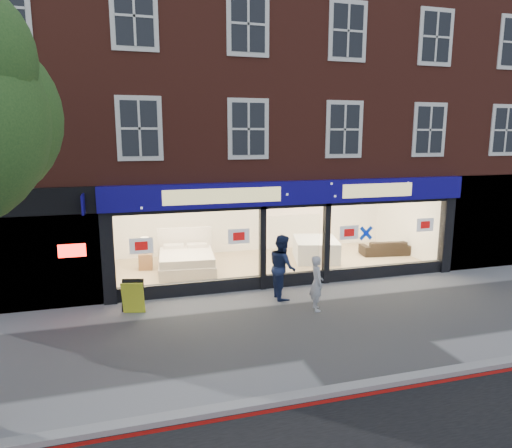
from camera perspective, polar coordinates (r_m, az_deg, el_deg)
name	(u,v)px	position (r m, az deg, el deg)	size (l,w,h in m)	color
ground	(338,323)	(11.87, 10.18, -12.07)	(120.00, 120.00, 0.00)	gray
kerb_line	(412,387)	(9.49, 18.92, -18.69)	(60.00, 0.10, 0.01)	#8C0A07
kerb_stone	(406,379)	(9.60, 18.23, -17.89)	(60.00, 0.25, 0.12)	gray
showroom_floor	(272,265)	(16.44, 2.07, -5.16)	(11.00, 4.50, 0.10)	tan
building	(259,79)	(17.53, 0.38, 17.70)	(19.00, 8.26, 10.30)	maroon
display_bed	(186,260)	(15.73, -8.70, -4.47)	(2.08, 2.44, 1.29)	beige
bedside_table	(146,261)	(16.17, -13.63, -4.55)	(0.45, 0.45, 0.55)	brown
mattress_stack	(316,249)	(17.08, 7.46, -3.13)	(1.99, 2.27, 0.76)	silver
sofa	(385,247)	(18.33, 15.84, -2.83)	(1.90, 0.74, 0.55)	black
a_board	(133,297)	(12.57, -15.12, -8.77)	(0.58, 0.37, 0.89)	gold
pedestrian_grey	(317,283)	(12.37, 7.60, -7.33)	(0.55, 0.36, 1.50)	#AEB0B6
pedestrian_blue	(282,267)	(13.13, 3.32, -5.34)	(0.90, 0.70, 1.86)	#1A2549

